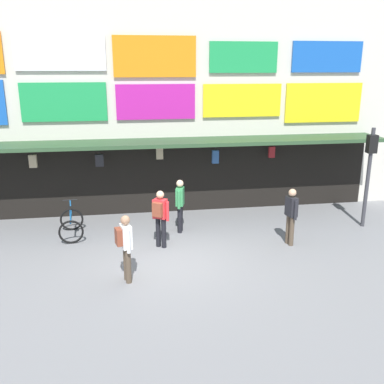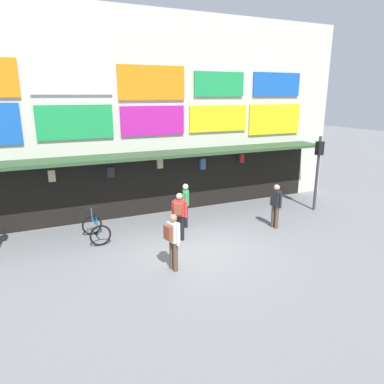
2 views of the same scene
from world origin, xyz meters
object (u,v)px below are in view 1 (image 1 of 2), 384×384
Objects in this scene: traffic_light_far at (370,162)px; bicycle_parked at (71,224)px; pedestrian_in_purple at (125,244)px; pedestrian_in_black at (180,203)px; pedestrian_in_blue at (160,215)px; pedestrian_in_white at (291,213)px.

bicycle_parked is at bearing 176.81° from traffic_light_far.
traffic_light_far is 8.14m from pedestrian_in_purple.
pedestrian_in_black is 1.00× the size of pedestrian_in_purple.
traffic_light_far is 1.90× the size of pedestrian_in_black.
pedestrian_in_black is at bearing 57.57° from pedestrian_in_blue.
pedestrian_in_black is (-3.02, 1.48, 0.00)m from pedestrian_in_white.
pedestrian_in_blue is 1.32m from pedestrian_in_black.
bicycle_parked is 0.73× the size of pedestrian_in_black.
pedestrian_in_blue is at bearing -174.01° from traffic_light_far.
pedestrian_in_blue is at bearing 174.43° from pedestrian_in_white.
pedestrian_in_white is at bearing -13.96° from bicycle_parked.
traffic_light_far reaches higher than bicycle_parked.
bicycle_parked is at bearing 178.27° from pedestrian_in_black.
traffic_light_far is at bearing -3.19° from bicycle_parked.
pedestrian_in_white is (3.73, -0.36, -0.04)m from pedestrian_in_blue.
pedestrian_in_blue is 3.74m from pedestrian_in_white.
pedestrian_in_blue is at bearing -24.90° from bicycle_parked.
bicycle_parked is 6.55m from pedestrian_in_white.
pedestrian_in_black is at bearing 60.75° from pedestrian_in_purple.
traffic_light_far reaches higher than pedestrian_in_blue.
bicycle_parked is 3.57m from pedestrian_in_purple.
pedestrian_in_purple is (1.62, -3.12, 0.59)m from bicycle_parked.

